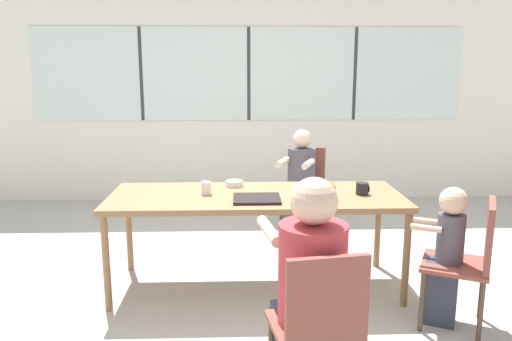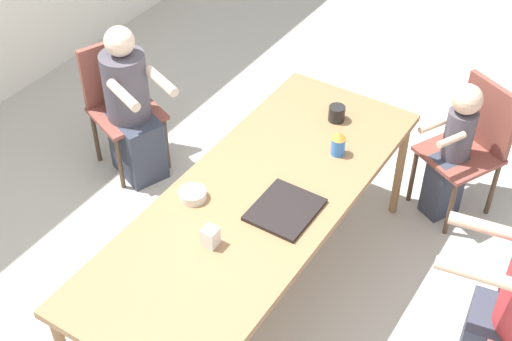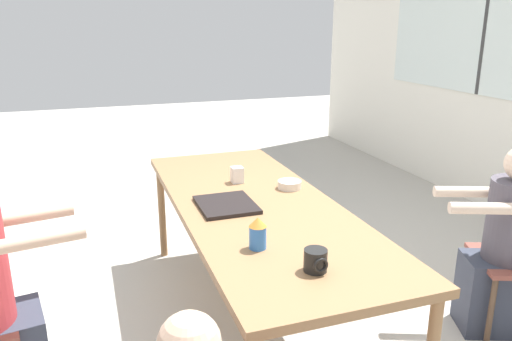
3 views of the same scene
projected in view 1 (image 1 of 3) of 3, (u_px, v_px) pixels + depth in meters
The scene contains 14 objects.
ground_plane at pixel (256, 286), 3.84m from camera, with size 16.00×16.00×0.00m, color #B2ADA3.
wall_back_with_windows at pixel (249, 87), 6.13m from camera, with size 8.40×0.08×2.80m.
dining_table at pixel (256, 201), 3.70m from camera, with size 2.16×0.82×0.73m.
chair_for_woman_green_shirt at pixel (304, 181), 5.11m from camera, with size 0.52×0.52×0.85m.
chair_for_man_blue_shirt at pixel (320, 320), 2.30m from camera, with size 0.46×0.46×0.85m.
chair_for_toddler at pixel (472, 254), 3.12m from camera, with size 0.54×0.54×0.85m.
person_woman_green_shirt at pixel (300, 187), 4.96m from camera, with size 0.44×0.57×1.05m.
person_man_blue_shirt at pixel (309, 301), 2.46m from camera, with size 0.42×0.65×1.15m.
person_toddler at pixel (446, 257), 3.19m from camera, with size 0.35×0.29×0.92m.
food_tray_dark at pixel (256, 199), 3.53m from camera, with size 0.33×0.29×0.02m.
coffee_mug at pixel (362, 189), 3.68m from camera, with size 0.10×0.09×0.09m.
sippy_cup at pixel (331, 190), 3.52m from camera, with size 0.08×0.08×0.14m.
milk_carton_small at pixel (206, 188), 3.67m from camera, with size 0.07×0.07×0.10m.
bowl_white_shallow at pixel (234, 183), 3.93m from camera, with size 0.13×0.13×0.05m.
Camera 1 is at (-0.12, -3.57, 1.65)m, focal length 35.00 mm.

